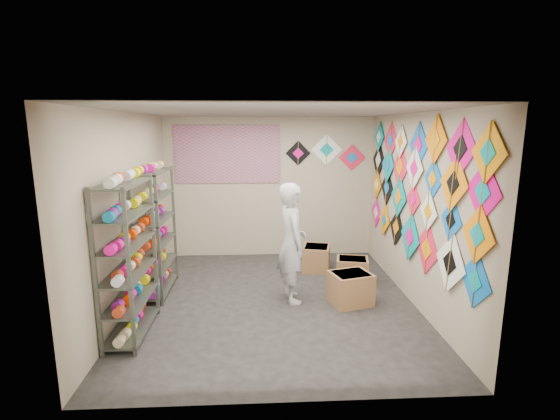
{
  "coord_description": "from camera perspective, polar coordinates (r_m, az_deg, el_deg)",
  "views": [
    {
      "loc": [
        -0.21,
        -5.56,
        2.49
      ],
      "look_at": [
        0.1,
        0.3,
        1.3
      ],
      "focal_mm": 26.0,
      "sensor_mm": 36.0,
      "label": 1
    }
  ],
  "objects": [
    {
      "name": "carton_b",
      "position": [
        6.79,
        10.11,
        -8.38
      ],
      "size": [
        0.58,
        0.51,
        0.41
      ],
      "primitive_type": "cube",
      "rotation": [
        0.0,
        0.0,
        -0.21
      ],
      "color": "#9E6D45",
      "rests_on": "ground"
    },
    {
      "name": "shopkeeper",
      "position": [
        5.84,
        1.69,
        -4.63
      ],
      "size": [
        0.79,
        0.65,
        1.74
      ],
      "primitive_type": "imported",
      "rotation": [
        0.0,
        0.0,
        1.76
      ],
      "color": "beige",
      "rests_on": "ground"
    },
    {
      "name": "carton_a",
      "position": [
        6.01,
        9.88,
        -10.8
      ],
      "size": [
        0.66,
        0.6,
        0.46
      ],
      "primitive_type": "cube",
      "rotation": [
        0.0,
        0.0,
        0.28
      ],
      "color": "#9E6D45",
      "rests_on": "ground"
    },
    {
      "name": "carton_c",
      "position": [
        7.28,
        5.12,
        -6.75
      ],
      "size": [
        0.56,
        0.6,
        0.44
      ],
      "primitive_type": "cube",
      "rotation": [
        0.0,
        0.0,
        -0.23
      ],
      "color": "#9E6D45",
      "rests_on": "ground"
    },
    {
      "name": "ground",
      "position": [
        6.09,
        -0.81,
        -12.65
      ],
      "size": [
        4.5,
        4.5,
        0.0
      ],
      "primitive_type": "plane",
      "color": "black"
    },
    {
      "name": "shelf_rack_back",
      "position": [
        6.4,
        -17.16,
        -2.98
      ],
      "size": [
        0.4,
        1.1,
        1.9
      ],
      "primitive_type": "cube",
      "color": "#4C5147",
      "rests_on": "ground"
    },
    {
      "name": "shelf_rack_front",
      "position": [
        5.2,
        -20.61,
        -6.53
      ],
      "size": [
        0.4,
        1.1,
        1.9
      ],
      "primitive_type": "cube",
      "color": "#4C5147",
      "rests_on": "ground"
    },
    {
      "name": "poster",
      "position": [
        7.83,
        -7.41,
        7.78
      ],
      "size": [
        2.0,
        0.01,
        1.1
      ],
      "primitive_type": "cube",
      "color": "#644CA5",
      "rests_on": "room_walls"
    },
    {
      "name": "back_wall_kites",
      "position": [
        7.92,
        6.63,
        7.94
      ],
      "size": [
        1.55,
        0.02,
        0.71
      ],
      "color": "black",
      "rests_on": "room_walls"
    },
    {
      "name": "room_walls",
      "position": [
        5.63,
        -0.86,
        2.83
      ],
      "size": [
        4.5,
        4.5,
        4.5
      ],
      "color": "tan",
      "rests_on": "ground"
    },
    {
      "name": "kite_wall_display",
      "position": [
        6.01,
        18.4,
        2.77
      ],
      "size": [
        0.06,
        4.24,
        2.08
      ],
      "color": "blue",
      "rests_on": "room_walls"
    },
    {
      "name": "string_spools",
      "position": [
        5.77,
        -18.76,
        -3.67
      ],
      "size": [
        0.12,
        2.36,
        0.12
      ],
      "color": "#FC0C93",
      "rests_on": "ground"
    }
  ]
}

